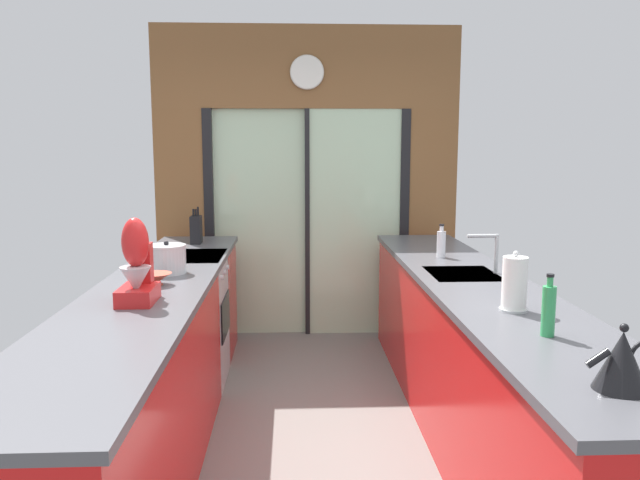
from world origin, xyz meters
TOP-DOWN VIEW (x-y plane):
  - ground_plane at (0.00, 0.60)m, footprint 5.04×7.60m
  - back_wall_unit at (0.00, 2.40)m, footprint 2.64×0.12m
  - left_counter_run at (-0.91, 0.13)m, footprint 0.62×3.80m
  - right_counter_run at (0.91, 0.30)m, footprint 0.62×3.80m
  - sink_faucet at (1.05, 0.55)m, footprint 0.19×0.02m
  - oven_range at (-0.91, 1.25)m, footprint 0.60×0.60m
  - mixing_bowl at (-0.89, 0.31)m, footprint 0.18×0.18m
  - knife_block at (-0.89, 1.81)m, footprint 0.08×0.14m
  - stand_mixer at (-0.89, -0.08)m, footprint 0.17×0.27m
  - stock_pot at (-0.89, 0.64)m, footprint 0.23×0.23m
  - kettle at (0.89, -1.27)m, footprint 0.26×0.17m
  - soap_bottle_near at (0.89, -0.70)m, footprint 0.05×0.05m
  - soap_bottle_far at (0.89, 1.11)m, footprint 0.06×0.06m
  - paper_towel_roll at (0.89, -0.31)m, footprint 0.13×0.13m

SIDE VIEW (x-z plane):
  - ground_plane at x=0.00m, z-range -0.02..0.00m
  - oven_range at x=-0.91m, z-range 0.00..0.92m
  - right_counter_run at x=0.91m, z-range 0.00..0.92m
  - left_counter_run at x=-0.91m, z-range 0.01..0.93m
  - mixing_bowl at x=-0.89m, z-range 0.92..0.99m
  - stock_pot at x=-0.89m, z-range 0.91..1.11m
  - kettle at x=0.89m, z-range 0.91..1.12m
  - soap_bottle_far at x=0.89m, z-range 0.90..1.13m
  - soap_bottle_near at x=0.89m, z-range 0.90..1.16m
  - knife_block at x=-0.89m, z-range 0.89..1.18m
  - paper_towel_roll at x=0.89m, z-range 0.90..1.19m
  - sink_faucet at x=1.05m, z-range 0.96..1.20m
  - stand_mixer at x=-0.89m, z-range 0.87..1.29m
  - back_wall_unit at x=0.00m, z-range 0.17..2.87m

